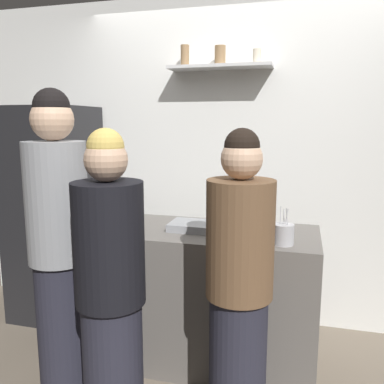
{
  "coord_description": "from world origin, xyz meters",
  "views": [
    {
      "loc": [
        0.46,
        -1.99,
        1.62
      ],
      "look_at": [
        -0.22,
        0.52,
        1.17
      ],
      "focal_mm": 37.7,
      "sensor_mm": 36.0,
      "label": 1
    }
  ],
  "objects_px": {
    "baking_pan": "(196,226)",
    "person_grey_hoodie": "(60,251)",
    "wine_bottle_pale_glass": "(117,202)",
    "wine_bottle_dark_glass": "(259,222)",
    "wine_bottle_amber_glass": "(106,202)",
    "wine_bottle_green_glass": "(88,210)",
    "person_blonde": "(111,296)",
    "person_brown_jacket": "(239,289)",
    "utensil_holder": "(284,234)",
    "water_bottle_plastic": "(255,215)",
    "refrigerator": "(55,214)"
  },
  "relations": [
    {
      "from": "baking_pan",
      "to": "person_grey_hoodie",
      "type": "distance_m",
      "value": 0.87
    },
    {
      "from": "wine_bottle_pale_glass",
      "to": "wine_bottle_dark_glass",
      "type": "relative_size",
      "value": 1.04
    },
    {
      "from": "wine_bottle_amber_glass",
      "to": "wine_bottle_green_glass",
      "type": "xyz_separation_m",
      "value": [
        0.04,
        -0.34,
        0.01
      ]
    },
    {
      "from": "person_blonde",
      "to": "wine_bottle_amber_glass",
      "type": "bearing_deg",
      "value": -124.43
    },
    {
      "from": "wine_bottle_green_glass",
      "to": "person_brown_jacket",
      "type": "xyz_separation_m",
      "value": [
        1.08,
        -0.43,
        -0.26
      ]
    },
    {
      "from": "wine_bottle_pale_glass",
      "to": "person_grey_hoodie",
      "type": "distance_m",
      "value": 0.75
    },
    {
      "from": "baking_pan",
      "to": "utensil_holder",
      "type": "bearing_deg",
      "value": -17.31
    },
    {
      "from": "baking_pan",
      "to": "wine_bottle_pale_glass",
      "type": "relative_size",
      "value": 1.02
    },
    {
      "from": "water_bottle_plastic",
      "to": "person_blonde",
      "type": "xyz_separation_m",
      "value": [
        -0.6,
        -0.82,
        -0.25
      ]
    },
    {
      "from": "wine_bottle_green_glass",
      "to": "wine_bottle_dark_glass",
      "type": "bearing_deg",
      "value": -0.47
    },
    {
      "from": "baking_pan",
      "to": "wine_bottle_amber_glass",
      "type": "distance_m",
      "value": 0.78
    },
    {
      "from": "utensil_holder",
      "to": "person_grey_hoodie",
      "type": "height_order",
      "value": "person_grey_hoodie"
    },
    {
      "from": "person_blonde",
      "to": "person_brown_jacket",
      "type": "bearing_deg",
      "value": 139.64
    },
    {
      "from": "baking_pan",
      "to": "wine_bottle_dark_glass",
      "type": "xyz_separation_m",
      "value": [
        0.42,
        -0.15,
        0.09
      ]
    },
    {
      "from": "wine_bottle_amber_glass",
      "to": "person_grey_hoodie",
      "type": "relative_size",
      "value": 0.17
    },
    {
      "from": "baking_pan",
      "to": "wine_bottle_dark_glass",
      "type": "distance_m",
      "value": 0.46
    },
    {
      "from": "utensil_holder",
      "to": "person_brown_jacket",
      "type": "xyz_separation_m",
      "value": [
        -0.2,
        -0.39,
        -0.2
      ]
    },
    {
      "from": "wine_bottle_pale_glass",
      "to": "person_brown_jacket",
      "type": "xyz_separation_m",
      "value": [
        1.01,
        -0.71,
        -0.27
      ]
    },
    {
      "from": "baking_pan",
      "to": "wine_bottle_amber_glass",
      "type": "height_order",
      "value": "wine_bottle_amber_glass"
    },
    {
      "from": "utensil_holder",
      "to": "baking_pan",
      "type": "bearing_deg",
      "value": 162.69
    },
    {
      "from": "wine_bottle_dark_glass",
      "to": "person_blonde",
      "type": "xyz_separation_m",
      "value": [
        -0.64,
        -0.66,
        -0.25
      ]
    },
    {
      "from": "wine_bottle_amber_glass",
      "to": "wine_bottle_green_glass",
      "type": "height_order",
      "value": "wine_bottle_green_glass"
    },
    {
      "from": "baking_pan",
      "to": "wine_bottle_dark_glass",
      "type": "height_order",
      "value": "wine_bottle_dark_glass"
    },
    {
      "from": "person_blonde",
      "to": "wine_bottle_green_glass",
      "type": "bearing_deg",
      "value": -116.11
    },
    {
      "from": "wine_bottle_pale_glass",
      "to": "utensil_holder",
      "type": "bearing_deg",
      "value": -14.88
    },
    {
      "from": "refrigerator",
      "to": "wine_bottle_pale_glass",
      "type": "height_order",
      "value": "refrigerator"
    },
    {
      "from": "person_brown_jacket",
      "to": "wine_bottle_green_glass",
      "type": "bearing_deg",
      "value": -61.0
    },
    {
      "from": "water_bottle_plastic",
      "to": "person_blonde",
      "type": "relative_size",
      "value": 0.17
    },
    {
      "from": "wine_bottle_pale_glass",
      "to": "refrigerator",
      "type": "bearing_deg",
      "value": 163.0
    },
    {
      "from": "wine_bottle_pale_glass",
      "to": "person_grey_hoodie",
      "type": "xyz_separation_m",
      "value": [
        -0.0,
        -0.73,
        -0.15
      ]
    },
    {
      "from": "refrigerator",
      "to": "baking_pan",
      "type": "distance_m",
      "value": 1.35
    },
    {
      "from": "refrigerator",
      "to": "wine_bottle_dark_glass",
      "type": "distance_m",
      "value": 1.81
    },
    {
      "from": "water_bottle_plastic",
      "to": "person_brown_jacket",
      "type": "height_order",
      "value": "person_brown_jacket"
    },
    {
      "from": "baking_pan",
      "to": "wine_bottle_pale_glass",
      "type": "xyz_separation_m",
      "value": [
        -0.64,
        0.14,
        0.11
      ]
    },
    {
      "from": "baking_pan",
      "to": "utensil_holder",
      "type": "xyz_separation_m",
      "value": [
        0.57,
        -0.18,
        0.04
      ]
    },
    {
      "from": "wine_bottle_dark_glass",
      "to": "person_grey_hoodie",
      "type": "distance_m",
      "value": 1.16
    },
    {
      "from": "refrigerator",
      "to": "person_brown_jacket",
      "type": "height_order",
      "value": "refrigerator"
    },
    {
      "from": "person_blonde",
      "to": "person_grey_hoodie",
      "type": "distance_m",
      "value": 0.49
    },
    {
      "from": "baking_pan",
      "to": "person_brown_jacket",
      "type": "distance_m",
      "value": 0.7
    },
    {
      "from": "wine_bottle_dark_glass",
      "to": "person_brown_jacket",
      "type": "bearing_deg",
      "value": -96.54
    },
    {
      "from": "wine_bottle_pale_glass",
      "to": "baking_pan",
      "type": "bearing_deg",
      "value": -12.65
    },
    {
      "from": "utensil_holder",
      "to": "wine_bottle_amber_glass",
      "type": "bearing_deg",
      "value": 164.27
    },
    {
      "from": "wine_bottle_pale_glass",
      "to": "person_grey_hoodie",
      "type": "relative_size",
      "value": 0.18
    },
    {
      "from": "wine_bottle_pale_glass",
      "to": "person_brown_jacket",
      "type": "bearing_deg",
      "value": -35.17
    },
    {
      "from": "wine_bottle_pale_glass",
      "to": "wine_bottle_amber_glass",
      "type": "distance_m",
      "value": 0.13
    },
    {
      "from": "wine_bottle_green_glass",
      "to": "person_grey_hoodie",
      "type": "relative_size",
      "value": 0.18
    },
    {
      "from": "wine_bottle_dark_glass",
      "to": "water_bottle_plastic",
      "type": "height_order",
      "value": "wine_bottle_dark_glass"
    },
    {
      "from": "wine_bottle_amber_glass",
      "to": "person_brown_jacket",
      "type": "distance_m",
      "value": 1.38
    },
    {
      "from": "person_brown_jacket",
      "to": "person_grey_hoodie",
      "type": "bearing_deg",
      "value": -38.53
    },
    {
      "from": "wine_bottle_amber_glass",
      "to": "person_brown_jacket",
      "type": "relative_size",
      "value": 0.19
    }
  ]
}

